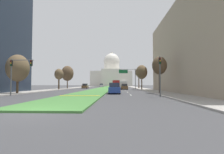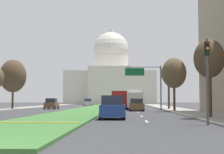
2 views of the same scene
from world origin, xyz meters
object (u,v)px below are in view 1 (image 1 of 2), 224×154
(street_tree_left_mid, at_px, (59,74))
(sedan_very_far, at_px, (101,85))
(street_tree_left_far, at_px, (67,73))
(sedan_distant, at_px, (85,86))
(street_tree_left_near, at_px, (18,68))
(street_tree_right_mid, at_px, (142,72))
(traffic_light_near_right, at_px, (160,71))
(box_truck_delivery, at_px, (123,84))
(sedan_lead_stopped, at_px, (114,89))
(sedan_far_horizon, at_px, (122,86))
(capitol_building, at_px, (112,75))
(overhead_guide_sign, at_px, (129,75))
(sedan_midblock, at_px, (124,87))
(street_tree_right_far, at_px, (139,72))
(street_tree_right_near, at_px, (159,66))
(traffic_light_near_left, at_px, (17,69))
(city_bus, at_px, (116,84))

(street_tree_left_mid, bearing_deg, sedan_very_far, 80.42)
(street_tree_left_far, relative_size, sedan_distant, 1.67)
(street_tree_left_near, height_order, street_tree_left_far, street_tree_left_far)
(street_tree_right_mid, relative_size, sedan_very_far, 1.56)
(traffic_light_near_right, bearing_deg, sedan_very_far, 101.77)
(traffic_light_near_right, relative_size, box_truck_delivery, 0.81)
(street_tree_left_near, bearing_deg, box_truck_delivery, 56.89)
(sedan_lead_stopped, distance_m, sedan_far_horizon, 45.51)
(street_tree_left_mid, xyz_separation_m, sedan_distant, (4.95, 12.63, -3.53))
(sedan_lead_stopped, xyz_separation_m, box_truck_delivery, (2.37, 26.81, 0.81))
(street_tree_left_near, height_order, sedan_lead_stopped, street_tree_left_near)
(capitol_building, xyz_separation_m, sedan_distant, (-6.89, -69.60, -7.84))
(overhead_guide_sign, bearing_deg, sedan_distant, 158.19)
(sedan_lead_stopped, bearing_deg, sedan_far_horizon, 87.01)
(sedan_midblock, xyz_separation_m, sedan_very_far, (-11.03, 42.18, 0.05))
(street_tree_right_mid, bearing_deg, street_tree_right_far, 87.37)
(street_tree_right_near, xyz_separation_m, sedan_lead_stopped, (-7.84, -0.82, -3.94))
(overhead_guide_sign, bearing_deg, street_tree_left_mid, -162.34)
(street_tree_right_mid, relative_size, street_tree_right_far, 0.97)
(sedan_distant, distance_m, sedan_very_far, 32.37)
(sedan_lead_stopped, height_order, box_truck_delivery, box_truck_delivery)
(overhead_guide_sign, height_order, sedan_midblock, overhead_guide_sign)
(capitol_building, xyz_separation_m, sedan_lead_stopped, (4.27, -100.16, -7.79))
(sedan_lead_stopped, xyz_separation_m, sedan_midblock, (2.50, 20.64, -0.08))
(traffic_light_near_left, height_order, street_tree_left_far, street_tree_left_far)
(traffic_light_near_left, bearing_deg, sedan_very_far, 85.69)
(traffic_light_near_right, bearing_deg, street_tree_right_mid, 87.10)
(street_tree_right_mid, bearing_deg, sedan_far_horizon, 99.86)
(traffic_light_near_right, bearing_deg, street_tree_right_near, 76.19)
(sedan_very_far, relative_size, box_truck_delivery, 0.69)
(traffic_light_near_right, height_order, sedan_lead_stopped, traffic_light_near_right)
(traffic_light_near_right, height_order, street_tree_left_far, street_tree_left_far)
(street_tree_right_far, bearing_deg, sedan_very_far, 114.52)
(capitol_building, relative_size, traffic_light_near_right, 5.87)
(street_tree_left_far, bearing_deg, capitol_building, 80.62)
(street_tree_left_near, xyz_separation_m, street_tree_right_near, (23.82, 2.15, 0.54))
(sedan_very_far, height_order, box_truck_delivery, box_truck_delivery)
(traffic_light_near_right, bearing_deg, sedan_distant, 114.64)
(sedan_far_horizon, distance_m, box_truck_delivery, 18.66)
(street_tree_left_mid, bearing_deg, sedan_midblock, 8.29)
(street_tree_left_far, height_order, city_bus, street_tree_left_far)
(sedan_lead_stopped, bearing_deg, city_bus, 90.00)
(capitol_building, relative_size, street_tree_right_near, 4.74)
(street_tree_right_far, bearing_deg, city_bus, 134.27)
(sedan_midblock, bearing_deg, street_tree_right_far, 52.48)
(traffic_light_near_right, distance_m, sedan_lead_stopped, 9.36)
(traffic_light_near_left, bearing_deg, sedan_midblock, 57.96)
(street_tree_left_mid, bearing_deg, street_tree_left_far, 91.97)
(traffic_light_near_right, bearing_deg, city_bus, 98.09)
(sedan_midblock, distance_m, sedan_very_far, 43.60)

